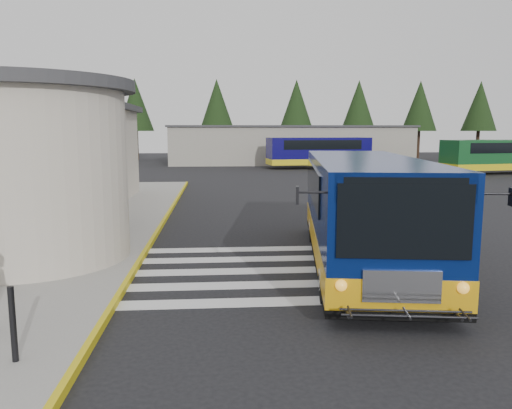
{
  "coord_description": "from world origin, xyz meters",
  "views": [
    {
      "loc": [
        -1.87,
        -13.36,
        3.62
      ],
      "look_at": [
        -0.9,
        -0.5,
        1.71
      ],
      "focal_mm": 35.0,
      "sensor_mm": 36.0,
      "label": 1
    }
  ],
  "objects": [
    {
      "name": "ground",
      "position": [
        0.0,
        0.0,
        0.0
      ],
      "size": [
        140.0,
        140.0,
        0.0
      ],
      "primitive_type": "plane",
      "color": "black",
      "rests_on": "ground"
    },
    {
      "name": "sidewalk",
      "position": [
        -9.0,
        4.0,
        0.07
      ],
      "size": [
        10.0,
        34.0,
        0.15
      ],
      "primitive_type": "cube",
      "color": "gray",
      "rests_on": "ground"
    },
    {
      "name": "curb_strip",
      "position": [
        -4.05,
        4.0,
        0.08
      ],
      "size": [
        0.12,
        34.0,
        0.16
      ],
      "primitive_type": "cube",
      "color": "gold",
      "rests_on": "ground"
    },
    {
      "name": "crosswalk",
      "position": [
        -0.5,
        -0.8,
        0.01
      ],
      "size": [
        8.0,
        5.35,
        0.01
      ],
      "color": "silver",
      "rests_on": "ground"
    },
    {
      "name": "depot_building",
      "position": [
        6.0,
        42.0,
        2.11
      ],
      "size": [
        26.4,
        8.4,
        4.2
      ],
      "color": "gray",
      "rests_on": "ground"
    },
    {
      "name": "tree_line",
      "position": [
        6.29,
        50.0,
        6.77
      ],
      "size": [
        58.4,
        4.4,
        10.0
      ],
      "color": "black",
      "rests_on": "ground"
    },
    {
      "name": "transit_bus",
      "position": [
        2.01,
        -0.4,
        1.39
      ],
      "size": [
        4.54,
        10.57,
        2.91
      ],
      "rotation": [
        0.0,
        0.0,
        -0.14
      ],
      "color": "#06164F",
      "rests_on": "ground"
    },
    {
      "name": "bollard",
      "position": [
        -4.98,
        -5.96,
        0.74
      ],
      "size": [
        0.1,
        0.1,
        1.18
      ],
      "primitive_type": "cylinder",
      "color": "black",
      "rests_on": "sidewalk"
    },
    {
      "name": "far_bus_a",
      "position": [
        7.87,
        34.83,
        1.67
      ],
      "size": [
        10.23,
        4.04,
        2.57
      ],
      "rotation": [
        0.0,
        0.0,
        1.7
      ],
      "color": "#0A064D",
      "rests_on": "ground"
    },
    {
      "name": "far_bus_b",
      "position": [
        21.78,
        27.46,
        1.61
      ],
      "size": [
        9.91,
        4.34,
        2.47
      ],
      "rotation": [
        0.0,
        0.0,
        1.75
      ],
      "color": "#13471F",
      "rests_on": "ground"
    }
  ]
}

